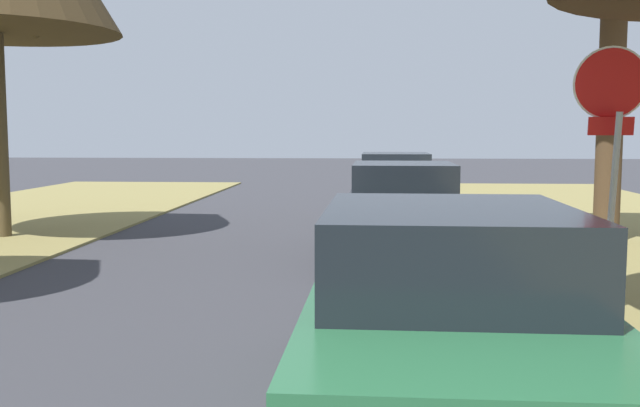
{
  "coord_description": "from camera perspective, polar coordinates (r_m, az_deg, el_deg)",
  "views": [
    {
      "loc": [
        1.6,
        0.92,
        2.06
      ],
      "look_at": [
        1.06,
        8.97,
        1.26
      ],
      "focal_mm": 40.37,
      "sensor_mm": 36.0,
      "label": 1
    }
  ],
  "objects": [
    {
      "name": "stop_sign_far",
      "position": [
        8.55,
        22.06,
        6.04
      ],
      "size": [
        0.81,
        0.45,
        2.96
      ],
      "color": "#9EA0A5",
      "rests_on": "grass_verge_right"
    },
    {
      "name": "parked_sedan_green",
      "position": [
        5.12,
        9.88,
        -9.55
      ],
      "size": [
        2.0,
        4.43,
        1.57
      ],
      "color": "#28663D",
      "rests_on": "ground"
    },
    {
      "name": "parked_sedan_black",
      "position": [
        11.96,
        6.56,
        -0.83
      ],
      "size": [
        2.0,
        4.43,
        1.57
      ],
      "color": "black",
      "rests_on": "ground"
    },
    {
      "name": "parked_sedan_silver",
      "position": [
        17.82,
        5.98,
        1.28
      ],
      "size": [
        2.0,
        4.43,
        1.57
      ],
      "color": "#BCBCC1",
      "rests_on": "ground"
    }
  ]
}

